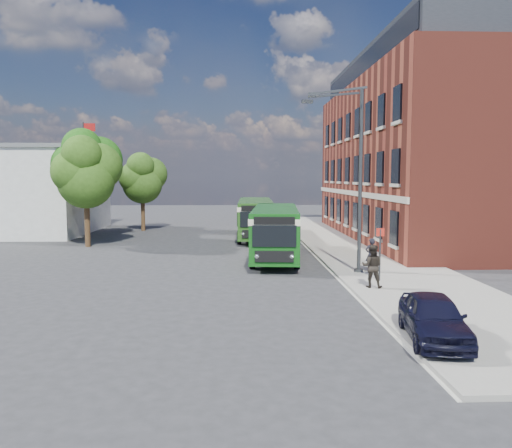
{
  "coord_description": "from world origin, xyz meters",
  "views": [
    {
      "loc": [
        -0.8,
        -26.05,
        4.79
      ],
      "look_at": [
        0.27,
        1.55,
        2.2
      ],
      "focal_mm": 35.0,
      "sensor_mm": 36.0,
      "label": 1
    }
  ],
  "objects_px": {
    "street_lamp": "(353,177)",
    "parked_car": "(434,317)",
    "bus_rear": "(255,215)",
    "bus_front": "(275,228)"
  },
  "relations": [
    {
      "from": "parked_car",
      "to": "street_lamp",
      "type": "bearing_deg",
      "value": 98.6
    },
    {
      "from": "bus_front",
      "to": "parked_car",
      "type": "xyz_separation_m",
      "value": [
        3.34,
        -15.28,
        -1.02
      ]
    },
    {
      "from": "street_lamp",
      "to": "parked_car",
      "type": "height_order",
      "value": "street_lamp"
    },
    {
      "from": "street_lamp",
      "to": "bus_front",
      "type": "xyz_separation_m",
      "value": [
        -3.38,
        4.92,
        -2.96
      ]
    },
    {
      "from": "bus_front",
      "to": "parked_car",
      "type": "relative_size",
      "value": 2.68
    },
    {
      "from": "street_lamp",
      "to": "bus_front",
      "type": "bearing_deg",
      "value": 124.47
    },
    {
      "from": "parked_car",
      "to": "bus_rear",
      "type": "bearing_deg",
      "value": 108.11
    },
    {
      "from": "street_lamp",
      "to": "bus_rear",
      "type": "relative_size",
      "value": 0.81
    },
    {
      "from": "street_lamp",
      "to": "parked_car",
      "type": "distance_m",
      "value": 11.1
    },
    {
      "from": "bus_front",
      "to": "parked_car",
      "type": "distance_m",
      "value": 15.68
    }
  ]
}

